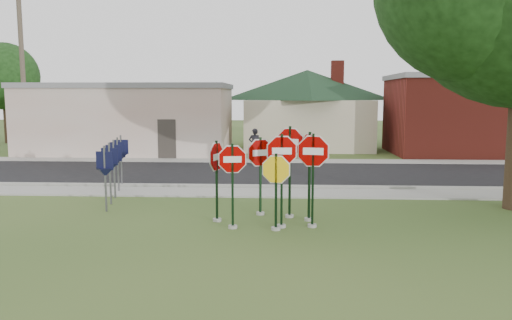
{
  "coord_description": "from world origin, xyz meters",
  "views": [
    {
      "loc": [
        0.25,
        -12.0,
        3.46
      ],
      "look_at": [
        -0.45,
        2.0,
        1.66
      ],
      "focal_mm": 35.0,
      "sensor_mm": 36.0,
      "label": 1
    }
  ],
  "objects_px": {
    "stop_sign_center": "(282,167)",
    "stop_sign_left": "(232,175)",
    "stop_sign_yellow": "(276,183)",
    "utility_pole_near": "(23,69)",
    "pedestrian": "(255,145)"
  },
  "relations": [
    {
      "from": "stop_sign_center",
      "to": "stop_sign_left",
      "type": "distance_m",
      "value": 1.3
    },
    {
      "from": "stop_sign_center",
      "to": "utility_pole_near",
      "type": "xyz_separation_m",
      "value": [
        -14.28,
        14.29,
        3.34
      ]
    },
    {
      "from": "stop_sign_yellow",
      "to": "stop_sign_left",
      "type": "xyz_separation_m",
      "value": [
        -1.14,
        0.11,
        0.18
      ]
    },
    {
      "from": "utility_pole_near",
      "to": "pedestrian",
      "type": "height_order",
      "value": "utility_pole_near"
    },
    {
      "from": "stop_sign_yellow",
      "to": "stop_sign_left",
      "type": "distance_m",
      "value": 1.16
    },
    {
      "from": "stop_sign_yellow",
      "to": "utility_pole_near",
      "type": "xyz_separation_m",
      "value": [
        -14.14,
        14.55,
        3.72
      ]
    },
    {
      "from": "stop_sign_yellow",
      "to": "utility_pole_near",
      "type": "relative_size",
      "value": 0.22
    },
    {
      "from": "stop_sign_center",
      "to": "pedestrian",
      "type": "xyz_separation_m",
      "value": [
        -1.4,
        13.16,
        -0.7
      ]
    },
    {
      "from": "stop_sign_yellow",
      "to": "stop_sign_left",
      "type": "relative_size",
      "value": 0.9
    },
    {
      "from": "stop_sign_left",
      "to": "stop_sign_center",
      "type": "bearing_deg",
      "value": 6.59
    },
    {
      "from": "stop_sign_left",
      "to": "pedestrian",
      "type": "xyz_separation_m",
      "value": [
        -0.12,
        13.31,
        -0.5
      ]
    },
    {
      "from": "stop_sign_yellow",
      "to": "pedestrian",
      "type": "height_order",
      "value": "stop_sign_yellow"
    },
    {
      "from": "stop_sign_yellow",
      "to": "utility_pole_near",
      "type": "distance_m",
      "value": 20.63
    },
    {
      "from": "stop_sign_center",
      "to": "stop_sign_left",
      "type": "relative_size",
      "value": 1.11
    },
    {
      "from": "stop_sign_yellow",
      "to": "pedestrian",
      "type": "distance_m",
      "value": 13.49
    }
  ]
}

